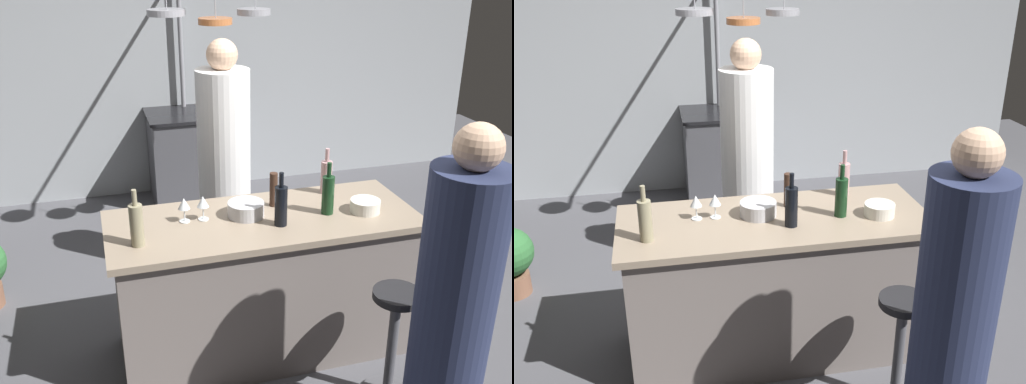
{
  "view_description": "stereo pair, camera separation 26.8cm",
  "coord_description": "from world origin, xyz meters",
  "views": [
    {
      "loc": [
        -0.89,
        -2.89,
        2.33
      ],
      "look_at": [
        0.0,
        0.15,
        1.0
      ],
      "focal_mm": 40.73,
      "sensor_mm": 36.0,
      "label": 1
    },
    {
      "loc": [
        -0.63,
        -2.96,
        2.33
      ],
      "look_at": [
        0.0,
        0.15,
        1.0
      ],
      "focal_mm": 40.73,
      "sensor_mm": 36.0,
      "label": 2
    }
  ],
  "objects": [
    {
      "name": "back_wall",
      "position": [
        0.0,
        2.85,
        1.3
      ],
      "size": [
        6.4,
        0.16,
        2.6
      ],
      "primitive_type": "cube",
      "color": "#9EA3A8",
      "rests_on": "ground_plane"
    },
    {
      "name": "wine_glass_near_right_guest",
      "position": [
        -0.44,
        0.07,
        1.01
      ],
      "size": [
        0.07,
        0.07,
        0.15
      ],
      "color": "silver",
      "rests_on": "kitchen_island"
    },
    {
      "name": "ground_plane",
      "position": [
        0.0,
        0.0,
        0.0
      ],
      "size": [
        9.0,
        9.0,
        0.0
      ],
      "primitive_type": "plane",
      "color": "#4C4C51"
    },
    {
      "name": "stove_range",
      "position": [
        0.0,
        2.45,
        0.45
      ],
      "size": [
        0.8,
        0.64,
        0.89
      ],
      "color": "#47474C",
      "rests_on": "ground_plane"
    },
    {
      "name": "wine_bottle_red",
      "position": [
        0.38,
        -0.04,
        1.02
      ],
      "size": [
        0.07,
        0.07,
        0.31
      ],
      "color": "#143319",
      "rests_on": "kitchen_island"
    },
    {
      "name": "wine_bottle_rose",
      "position": [
        0.49,
        0.25,
        1.01
      ],
      "size": [
        0.07,
        0.07,
        0.29
      ],
      "color": "#B78C8E",
      "rests_on": "kitchen_island"
    },
    {
      "name": "mixing_bowl_ceramic",
      "position": [
        0.6,
        -0.09,
        0.94
      ],
      "size": [
        0.18,
        0.18,
        0.07
      ],
      "primitive_type": "cylinder",
      "color": "silver",
      "rests_on": "kitchen_island"
    },
    {
      "name": "wine_glass_near_left_guest",
      "position": [
        -0.34,
        0.07,
        1.01
      ],
      "size": [
        0.07,
        0.07,
        0.15
      ],
      "color": "silver",
      "rests_on": "kitchen_island"
    },
    {
      "name": "kitchen_island",
      "position": [
        0.0,
        0.0,
        0.45
      ],
      "size": [
        1.8,
        0.72,
        0.9
      ],
      "color": "slate",
      "rests_on": "ground_plane"
    },
    {
      "name": "guest_right",
      "position": [
        0.59,
        -1.02,
        0.79
      ],
      "size": [
        0.36,
        0.36,
        1.7
      ],
      "color": "#262D4C",
      "rests_on": "ground_plane"
    },
    {
      "name": "wine_bottle_dark",
      "position": [
        0.07,
        -0.12,
        1.02
      ],
      "size": [
        0.07,
        0.07,
        0.31
      ],
      "color": "black",
      "rests_on": "kitchen_island"
    },
    {
      "name": "overhead_pot_rack",
      "position": [
        0.01,
        1.83,
        1.7
      ],
      "size": [
        0.91,
        1.51,
        2.17
      ],
      "color": "gray",
      "rests_on": "ground_plane"
    },
    {
      "name": "bar_stool_right",
      "position": [
        0.55,
        -0.62,
        0.38
      ],
      "size": [
        0.28,
        0.28,
        0.68
      ],
      "color": "#4C4C51",
      "rests_on": "ground_plane"
    },
    {
      "name": "chef",
      "position": [
        -0.01,
        0.94,
        0.83
      ],
      "size": [
        0.38,
        0.38,
        1.79
      ],
      "color": "white",
      "rests_on": "ground_plane"
    },
    {
      "name": "pepper_mill",
      "position": [
        0.11,
        0.15,
        1.01
      ],
      "size": [
        0.05,
        0.05,
        0.21
      ],
      "primitive_type": "cylinder",
      "color": "#382319",
      "rests_on": "kitchen_island"
    },
    {
      "name": "mixing_bowl_steel",
      "position": [
        -0.09,
        0.05,
        0.94
      ],
      "size": [
        0.21,
        0.21,
        0.08
      ],
      "primitive_type": "cylinder",
      "color": "#B7B7BC",
      "rests_on": "kitchen_island"
    },
    {
      "name": "wine_bottle_white",
      "position": [
        -0.73,
        -0.14,
        1.02
      ],
      "size": [
        0.07,
        0.07,
        0.31
      ],
      "color": "gray",
      "rests_on": "kitchen_island"
    }
  ]
}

